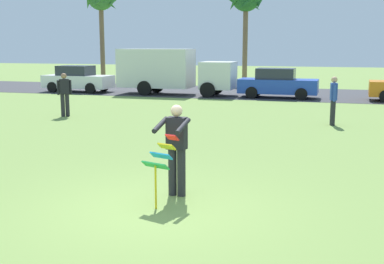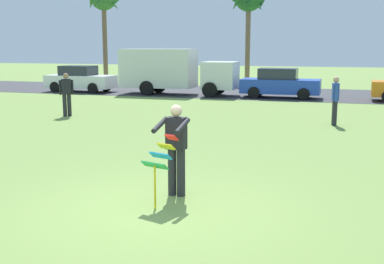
% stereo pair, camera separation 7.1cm
% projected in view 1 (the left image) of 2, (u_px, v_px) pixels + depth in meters
% --- Properties ---
extents(ground_plane, '(120.00, 120.00, 0.00)m').
position_uv_depth(ground_plane, '(156.00, 208.00, 8.44)').
color(ground_plane, olive).
extents(road_strip, '(120.00, 8.00, 0.01)m').
position_uv_depth(road_strip, '(283.00, 94.00, 28.50)').
color(road_strip, '#38383D').
rests_on(road_strip, ground).
extents(person_kite_flyer, '(0.57, 0.68, 1.73)m').
position_uv_depth(person_kite_flyer, '(176.00, 147.00, 8.97)').
color(person_kite_flyer, '#26262B').
rests_on(person_kite_flyer, ground).
extents(kite_held, '(0.54, 0.71, 1.25)m').
position_uv_depth(kite_held, '(161.00, 159.00, 8.39)').
color(kite_held, red).
rests_on(kite_held, ground).
extents(parked_car_white, '(4.24, 1.91, 1.60)m').
position_uv_depth(parked_car_white, '(78.00, 79.00, 29.53)').
color(parked_car_white, white).
rests_on(parked_car_white, ground).
extents(parked_truck_white_box, '(6.71, 2.16, 2.62)m').
position_uv_depth(parked_truck_white_box, '(170.00, 70.00, 27.75)').
color(parked_truck_white_box, silver).
rests_on(parked_truck_white_box, ground).
extents(parked_car_blue, '(4.22, 1.87, 1.60)m').
position_uv_depth(parked_car_blue, '(278.00, 84.00, 26.13)').
color(parked_car_blue, '#2347B7').
rests_on(parked_car_blue, ground).
extents(palm_tree_left_near, '(2.58, 2.71, 7.57)m').
position_uv_depth(palm_tree_left_near, '(101.00, 0.00, 36.97)').
color(palm_tree_left_near, brown).
rests_on(palm_tree_left_near, ground).
extents(palm_tree_right_near, '(2.58, 2.71, 7.32)m').
position_uv_depth(palm_tree_right_near, '(246.00, 1.00, 34.77)').
color(palm_tree_right_near, brown).
rests_on(palm_tree_right_near, ground).
extents(person_walker_near, '(0.26, 0.57, 1.73)m').
position_uv_depth(person_walker_near, '(333.00, 99.00, 17.10)').
color(person_walker_near, '#26262B').
rests_on(person_walker_near, ground).
extents(person_walker_far, '(0.46, 0.40, 1.73)m').
position_uv_depth(person_walker_far, '(65.00, 93.00, 19.21)').
color(person_walker_far, '#26262B').
rests_on(person_walker_far, ground).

